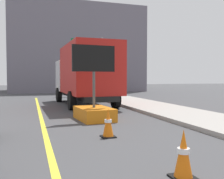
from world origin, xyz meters
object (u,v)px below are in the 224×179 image
Objects in this scene: arrow_board_trailer at (94,107)px; traffic_cone_mid_lane at (183,154)px; box_truck at (85,73)px; traffic_cone_far_lane at (108,123)px; highway_guide_sign at (93,56)px.

arrow_board_trailer is 5.74m from traffic_cone_mid_lane.
traffic_cone_far_lane is (-0.98, -7.76, -1.40)m from box_truck.
box_truck is 9.38× the size of traffic_cone_far_lane.
arrow_board_trailer is 3.60× the size of traffic_cone_mid_lane.
highway_guide_sign reaches higher than box_truck.
arrow_board_trailer is 5.18m from box_truck.
highway_guide_sign is at bearing 76.75° from arrow_board_trailer.
box_truck reaches higher than traffic_cone_far_lane.
box_truck is 1.39× the size of highway_guide_sign.
box_truck is at bearing -106.66° from highway_guide_sign.
box_truck is at bearing 82.05° from arrow_board_trailer.
arrow_board_trailer is at bearing 84.05° from traffic_cone_far_lane.
box_truck is 9.27× the size of traffic_cone_mid_lane.
traffic_cone_mid_lane reaches higher than traffic_cone_far_lane.
highway_guide_sign is at bearing 73.34° from box_truck.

